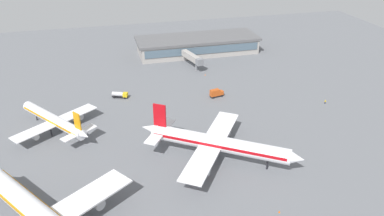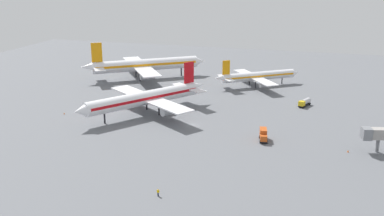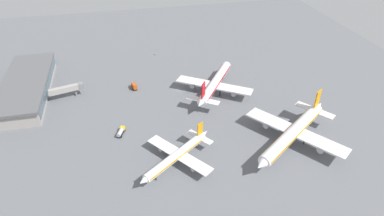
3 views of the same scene
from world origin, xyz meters
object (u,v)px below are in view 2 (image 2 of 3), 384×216
airplane_at_gate (145,98)px  safety_cone_mid_apron (64,113)px  airplane_taxiing (257,76)px  safety_cone_near_gate (348,151)px  fuel_truck (305,102)px  catering_truck (263,135)px  airplane_distant (144,65)px  ground_crew_worker (158,192)px

airplane_at_gate → safety_cone_mid_apron: airplane_at_gate is taller
airplane_taxiing → safety_cone_near_gate: bearing=-98.1°
airplane_at_gate → airplane_taxiing: 56.87m
airplane_taxiing → fuel_truck: (-23.68, -20.76, -2.88)m
catering_truck → safety_cone_near_gate: size_ratio=9.78×
airplane_distant → safety_cone_mid_apron: bearing=-131.9°
safety_cone_near_gate → safety_cone_mid_apron: size_ratio=1.00×
airplane_distant → safety_cone_near_gate: airplane_distant is taller
safety_cone_near_gate → airplane_taxiing: bearing=28.6°
catering_truck → safety_cone_near_gate: catering_truck is taller
ground_crew_worker → safety_cone_mid_apron: 67.51m
airplane_at_gate → catering_truck: bearing=106.7°
fuel_truck → safety_cone_near_gate: (-39.97, -13.92, -1.09)m
airplane_taxiing → ground_crew_worker: airplane_taxiing is taller
airplane_distant → catering_truck: size_ratio=8.11×
airplane_taxiing → safety_cone_mid_apron: 79.57m
airplane_taxiing → safety_cone_mid_apron: size_ratio=54.59×
airplane_taxiing → fuel_truck: 31.62m
airplane_distant → catering_truck: 86.52m
ground_crew_worker → safety_cone_near_gate: ground_crew_worker is taller
airplane_taxiing → ground_crew_worker: bearing=-129.3°
airplane_distant → ground_crew_worker: airplane_distant is taller
airplane_distant → fuel_truck: airplane_distant is taller
airplane_at_gate → fuel_truck: bearing=150.6°
airplane_at_gate → catering_truck: 43.47m
catering_truck → safety_cone_mid_apron: size_ratio=9.78×
airplane_taxiing → ground_crew_worker: size_ratio=19.61×
airplane_taxiing → safety_cone_mid_apron: bearing=-171.0°
airplane_at_gate → airplane_distant: (47.60, 20.28, 0.57)m
airplane_taxiing → airplane_at_gate: bearing=-157.9°
airplane_at_gate → safety_cone_near_gate: bearing=111.0°
airplane_taxiing → airplane_distant: size_ratio=0.69×
catering_truck → safety_cone_mid_apron: 67.59m
airplane_taxiing → ground_crew_worker: (-101.21, 4.75, -3.42)m
fuel_truck → safety_cone_mid_apron: bearing=-44.1°
airplane_at_gate → airplane_taxiing: bearing=-177.0°
fuel_truck → airplane_at_gate: bearing=-41.1°
airplane_at_gate → fuel_truck: (24.94, -50.24, -4.20)m
fuel_truck → safety_cone_mid_apron: (-33.12, 76.34, -1.09)m
fuel_truck → safety_cone_near_gate: bearing=41.7°
catering_truck → fuel_truck: bearing=155.2°
airplane_distant → fuel_truck: size_ratio=7.27×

